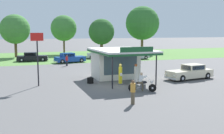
% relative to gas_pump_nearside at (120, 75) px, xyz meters
% --- Properties ---
extents(ground_plane, '(300.00, 300.00, 0.00)m').
position_rel_gas_pump_nearside_xyz_m(ground_plane, '(-0.80, -0.64, -0.87)').
color(ground_plane, '#5B5959').
extents(grass_verge_strip, '(120.00, 24.00, 0.01)m').
position_rel_gas_pump_nearside_xyz_m(grass_verge_strip, '(-0.80, 29.36, -0.87)').
color(grass_verge_strip, '#56843D').
rests_on(grass_verge_strip, ground).
extents(service_station_kiosk, '(5.07, 7.42, 3.55)m').
position_rel_gas_pump_nearside_xyz_m(service_station_kiosk, '(0.78, 3.16, 0.94)').
color(service_station_kiosk, silver).
rests_on(service_station_kiosk, ground).
extents(gas_pump_nearside, '(0.44, 0.44, 1.92)m').
position_rel_gas_pump_nearside_xyz_m(gas_pump_nearside, '(0.00, 0.00, 0.00)').
color(gas_pump_nearside, slate).
rests_on(gas_pump_nearside, ground).
extents(gas_pump_offside, '(0.44, 0.44, 1.85)m').
position_rel_gas_pump_nearside_xyz_m(gas_pump_offside, '(1.55, -0.00, -0.03)').
color(gas_pump_offside, slate).
rests_on(gas_pump_offside, ground).
extents(motorcycle_with_rider, '(2.16, 1.01, 1.58)m').
position_rel_gas_pump_nearside_xyz_m(motorcycle_with_rider, '(0.55, -3.41, -0.22)').
color(motorcycle_with_rider, black).
rests_on(motorcycle_with_rider, ground).
extents(featured_classic_sedan, '(5.35, 2.47, 1.49)m').
position_rel_gas_pump_nearside_xyz_m(featured_classic_sedan, '(7.78, 0.33, -0.20)').
color(featured_classic_sedan, beige).
rests_on(featured_classic_sedan, ground).
extents(parked_car_back_row_left, '(5.08, 2.19, 1.43)m').
position_rel_gas_pump_nearside_xyz_m(parked_car_back_row_left, '(-6.66, 22.74, -0.22)').
color(parked_car_back_row_left, black).
rests_on(parked_car_back_row_left, ground).
extents(parked_car_second_row_spare, '(5.03, 2.70, 1.51)m').
position_rel_gas_pump_nearside_xyz_m(parked_car_second_row_spare, '(-1.25, 18.84, -0.19)').
color(parked_car_second_row_spare, '#19479E').
rests_on(parked_car_second_row_spare, ground).
extents(parked_car_back_row_far_left, '(5.23, 2.89, 1.51)m').
position_rel_gas_pump_nearside_xyz_m(parked_car_back_row_far_left, '(5.03, 23.09, -0.19)').
color(parked_car_back_row_far_left, '#B7B7BC').
rests_on(parked_car_back_row_far_left, ground).
extents(parked_car_back_row_centre_right, '(5.00, 2.42, 1.54)m').
position_rel_gas_pump_nearside_xyz_m(parked_car_back_row_centre_right, '(10.33, 19.73, -0.17)').
color(parked_car_back_row_centre_right, '#B7B7BC').
rests_on(parked_car_back_row_centre_right, ground).
extents(bystander_leaning_by_kiosk, '(0.34, 0.34, 1.51)m').
position_rel_gas_pump_nearside_xyz_m(bystander_leaning_by_kiosk, '(-2.37, 14.85, -0.09)').
color(bystander_leaning_by_kiosk, black).
rests_on(bystander_leaning_by_kiosk, ground).
extents(bystander_strolling_foreground, '(0.34, 0.34, 1.66)m').
position_rel_gas_pump_nearside_xyz_m(bystander_strolling_foreground, '(-1.65, -6.62, 0.00)').
color(bystander_strolling_foreground, brown).
rests_on(bystander_strolling_foreground, ground).
extents(tree_oak_right, '(5.43, 5.43, 8.18)m').
position_rel_gas_pump_nearside_xyz_m(tree_oak_right, '(0.52, 34.71, 4.58)').
color(tree_oak_right, brown).
rests_on(tree_oak_right, ground).
extents(tree_oak_far_right, '(5.18, 5.18, 7.32)m').
position_rel_gas_pump_nearside_xyz_m(tree_oak_far_right, '(7.16, 29.43, 3.75)').
color(tree_oak_far_right, brown).
rests_on(tree_oak_far_right, ground).
extents(tree_oak_far_left, '(5.47, 5.47, 7.95)m').
position_rel_gas_pump_nearside_xyz_m(tree_oak_far_left, '(-9.13, 30.87, 4.33)').
color(tree_oak_far_left, brown).
rests_on(tree_oak_far_left, ground).
extents(tree_oak_left, '(7.22, 7.22, 10.15)m').
position_rel_gas_pump_nearside_xyz_m(tree_oak_left, '(16.76, 30.55, 5.65)').
color(tree_oak_left, brown).
rests_on(tree_oak_left, ground).
extents(roadside_pole_sign, '(1.10, 0.12, 4.73)m').
position_rel_gas_pump_nearside_xyz_m(roadside_pole_sign, '(-7.17, 1.75, 2.36)').
color(roadside_pole_sign, black).
rests_on(roadside_pole_sign, ground).
extents(spare_tire_stack, '(0.60, 0.60, 0.54)m').
position_rel_gas_pump_nearside_xyz_m(spare_tire_stack, '(-2.48, 1.44, -0.60)').
color(spare_tire_stack, black).
rests_on(spare_tire_stack, ground).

